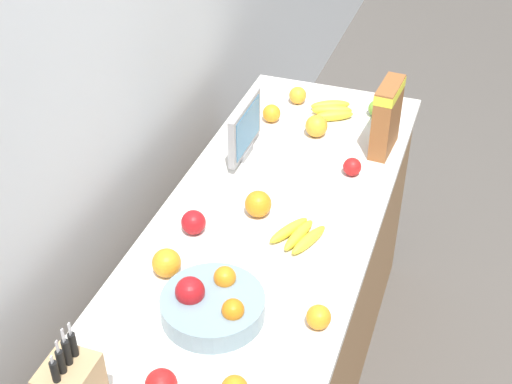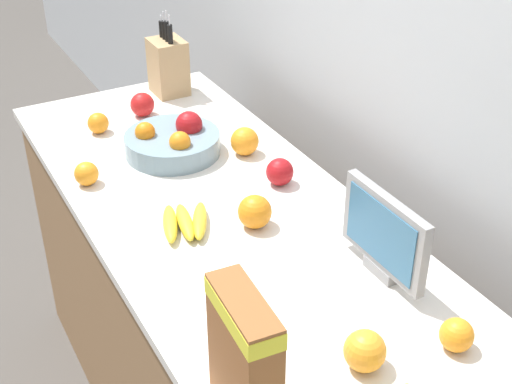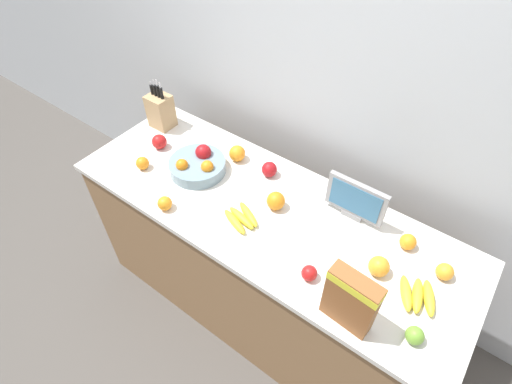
% 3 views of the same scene
% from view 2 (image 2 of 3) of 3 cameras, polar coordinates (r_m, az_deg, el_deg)
% --- Properties ---
extents(wall_back, '(9.00, 0.06, 2.60)m').
position_cam_2_polar(wall_back, '(2.02, 13.17, 10.67)').
color(wall_back, silver).
rests_on(wall_back, ground_plane).
extents(counter, '(2.01, 0.72, 0.94)m').
position_cam_2_polar(counter, '(2.18, -1.40, -12.70)').
color(counter, olive).
rests_on(counter, ground_plane).
extents(knife_block, '(0.13, 0.11, 0.31)m').
position_cam_2_polar(knife_block, '(2.62, -7.04, 9.98)').
color(knife_block, tan).
rests_on(knife_block, counter).
extents(small_monitor, '(0.28, 0.03, 0.22)m').
position_cam_2_polar(small_monitor, '(1.67, 10.19, -3.35)').
color(small_monitor, gray).
rests_on(small_monitor, counter).
extents(cereal_box, '(0.20, 0.08, 0.27)m').
position_cam_2_polar(cereal_box, '(1.30, -0.95, -12.82)').
color(cereal_box, brown).
rests_on(cereal_box, counter).
extents(fruit_bowl, '(0.29, 0.29, 0.12)m').
position_cam_2_polar(fruit_bowl, '(2.21, -6.63, 4.03)').
color(fruit_bowl, gray).
rests_on(fruit_bowl, counter).
extents(banana_bunch_left, '(0.20, 0.18, 0.04)m').
position_cam_2_polar(banana_bunch_left, '(1.87, -5.70, -2.41)').
color(banana_bunch_left, yellow).
rests_on(banana_bunch_left, counter).
extents(apple_by_knife_block, '(0.08, 0.08, 0.08)m').
position_cam_2_polar(apple_by_knife_block, '(2.04, 1.91, 1.62)').
color(apple_by_knife_block, '#A31419').
rests_on(apple_by_knife_block, counter).
extents(apple_rear, '(0.08, 0.08, 0.08)m').
position_cam_2_polar(apple_rear, '(2.47, -9.08, 6.92)').
color(apple_rear, red).
rests_on(apple_rear, counter).
extents(apple_rightmost, '(0.07, 0.07, 0.07)m').
position_cam_2_polar(apple_rightmost, '(1.53, -2.08, -10.32)').
color(apple_rightmost, red).
rests_on(apple_rightmost, counter).
extents(orange_front_right, '(0.09, 0.09, 0.09)m').
position_cam_2_polar(orange_front_right, '(2.19, -0.92, 4.08)').
color(orange_front_right, orange).
rests_on(orange_front_right, counter).
extents(orange_front_left, '(0.07, 0.07, 0.07)m').
position_cam_2_polar(orange_front_left, '(2.09, -13.41, 1.44)').
color(orange_front_left, orange).
rests_on(orange_front_left, counter).
extents(orange_mid_left, '(0.09, 0.09, 0.09)m').
position_cam_2_polar(orange_mid_left, '(1.85, -0.10, -1.59)').
color(orange_mid_left, orange).
rests_on(orange_mid_left, counter).
extents(orange_mid_right, '(0.07, 0.07, 0.07)m').
position_cam_2_polar(orange_mid_right, '(1.56, 15.75, -10.95)').
color(orange_mid_right, orange).
rests_on(orange_mid_right, counter).
extents(orange_front_center, '(0.07, 0.07, 0.07)m').
position_cam_2_polar(orange_front_center, '(2.38, -12.52, 5.40)').
color(orange_front_center, orange).
rests_on(orange_front_center, counter).
extents(orange_by_cereal, '(0.09, 0.09, 0.09)m').
position_cam_2_polar(orange_by_cereal, '(1.47, 8.70, -12.45)').
color(orange_by_cereal, orange).
rests_on(orange_by_cereal, counter).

